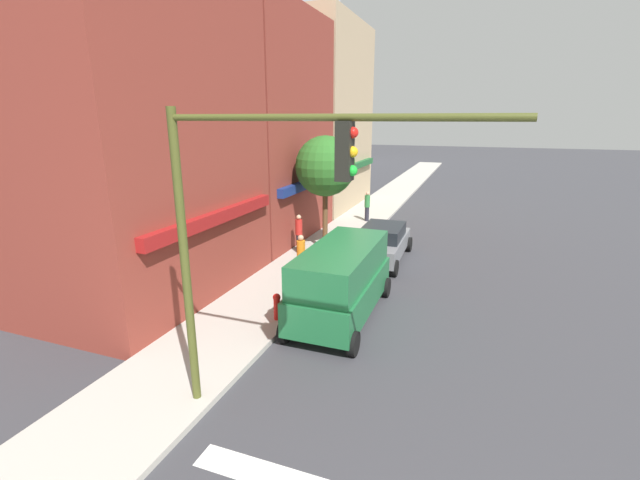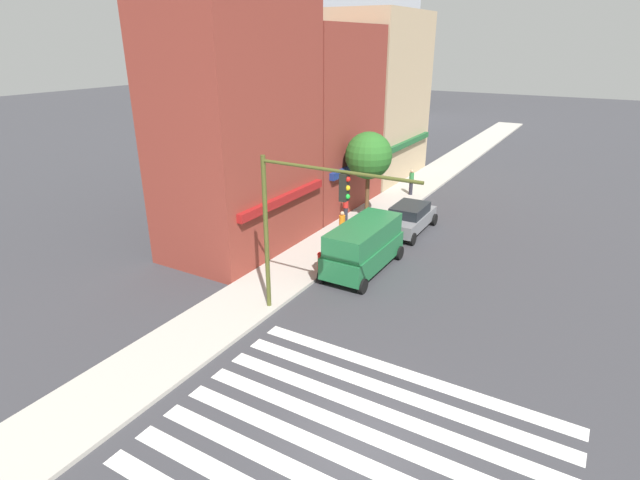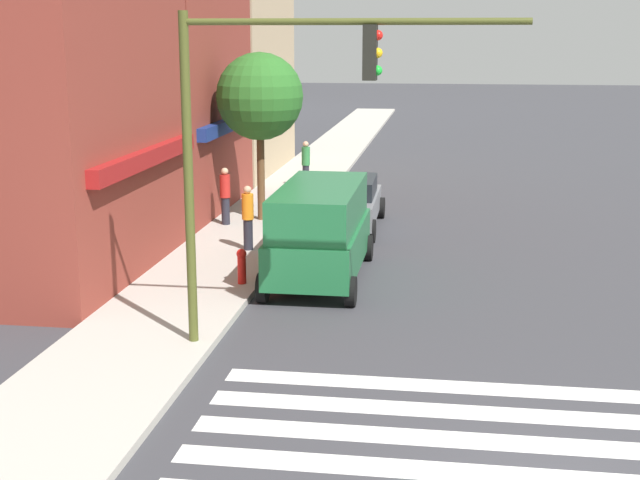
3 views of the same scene
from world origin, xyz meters
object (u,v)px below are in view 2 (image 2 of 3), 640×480
object	(u,v)px
street_tree	(369,156)
pedestrian_green_top	(411,182)
van_green	(364,245)
fire_hydrant	(320,260)
traffic_signal	(298,212)
sedan_grey	(409,218)
pedestrian_orange_vest	(342,227)
pedestrian_red_jacket	(346,206)

from	to	relation	value
street_tree	pedestrian_green_top	bearing A→B (deg)	-3.80
pedestrian_green_top	street_tree	xyz separation A→B (m)	(-6.28, 0.42, 2.94)
van_green	fire_hydrant	size ratio (longest dim) A/B	5.94
traffic_signal	street_tree	bearing A→B (deg)	12.71
traffic_signal	sedan_grey	world-z (taller)	traffic_signal
pedestrian_orange_vest	street_tree	bearing A→B (deg)	-39.88
van_green	pedestrian_green_top	size ratio (longest dim) A/B	2.83
van_green	pedestrian_green_top	xyz separation A→B (m)	(12.55, 2.38, -0.21)
van_green	pedestrian_orange_vest	xyz separation A→B (m)	(2.21, 2.31, -0.21)
street_tree	sedan_grey	bearing A→B (deg)	-95.82
pedestrian_red_jacket	pedestrian_green_top	xyz separation A→B (m)	(7.19, -1.35, 0.00)
pedestrian_red_jacket	sedan_grey	bearing A→B (deg)	161.13
fire_hydrant	street_tree	bearing A→B (deg)	8.43
sedan_grey	pedestrian_orange_vest	world-z (taller)	pedestrian_orange_vest
pedestrian_orange_vest	fire_hydrant	distance (m)	3.44
pedestrian_green_top	pedestrian_red_jacket	bearing A→B (deg)	-126.45
sedan_grey	pedestrian_orange_vest	bearing A→B (deg)	147.59
pedestrian_orange_vest	street_tree	xyz separation A→B (m)	(4.07, 0.49, 2.94)
sedan_grey	van_green	bearing A→B (deg)	178.99
traffic_signal	pedestrian_orange_vest	size ratio (longest dim) A/B	3.57
van_green	pedestrian_red_jacket	bearing A→B (deg)	34.81
pedestrian_orange_vest	fire_hydrant	size ratio (longest dim) A/B	2.10
van_green	street_tree	xyz separation A→B (m)	(6.27, 2.80, 2.73)
pedestrian_orange_vest	fire_hydrant	world-z (taller)	pedestrian_orange_vest
van_green	traffic_signal	bearing A→B (deg)	177.60
pedestrian_orange_vest	pedestrian_green_top	bearing A→B (deg)	-46.38
pedestrian_red_jacket	street_tree	size ratio (longest dim) A/B	0.34
sedan_grey	pedestrian_green_top	distance (m)	6.98
pedestrian_red_jacket	fire_hydrant	distance (m)	6.83
pedestrian_red_jacket	pedestrian_green_top	distance (m)	7.32
street_tree	traffic_signal	bearing A→B (deg)	-167.29
sedan_grey	street_tree	xyz separation A→B (m)	(0.29, 2.80, 3.17)
sedan_grey	street_tree	bearing A→B (deg)	83.17
pedestrian_red_jacket	pedestrian_orange_vest	distance (m)	3.46
fire_hydrant	pedestrian_red_jacket	bearing A→B (deg)	17.39
fire_hydrant	street_tree	distance (m)	8.23
traffic_signal	pedestrian_orange_vest	world-z (taller)	traffic_signal
van_green	pedestrian_green_top	world-z (taller)	van_green
traffic_signal	pedestrian_red_jacket	bearing A→B (deg)	18.46
pedestrian_red_jacket	fire_hydrant	xyz separation A→B (m)	(-6.51, -2.04, -0.46)
pedestrian_orange_vest	street_tree	size ratio (longest dim) A/B	0.34
sedan_grey	street_tree	size ratio (longest dim) A/B	0.85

